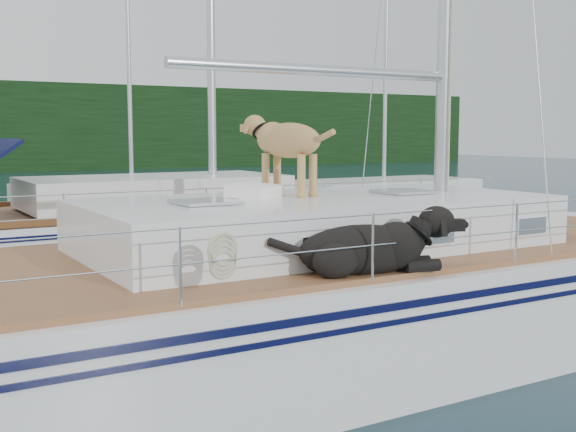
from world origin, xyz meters
TOP-DOWN VIEW (x-y plane):
  - ground at (0.00, 0.00)m, footprint 120.00×120.00m
  - main_sailboat at (0.10, -0.00)m, footprint 12.00×3.85m
  - neighbor_sailboat at (0.10, 6.27)m, footprint 11.00×3.50m
  - bg_boat_center at (4.00, 16.00)m, footprint 7.20×3.00m
  - bg_boat_east at (12.00, 13.00)m, footprint 6.40×3.00m

SIDE VIEW (x-z plane):
  - ground at x=0.00m, z-range 0.00..0.00m
  - bg_boat_center at x=4.00m, z-range -5.37..6.28m
  - bg_boat_east at x=12.00m, z-range -5.37..6.28m
  - neighbor_sailboat at x=0.10m, z-range -6.02..7.28m
  - main_sailboat at x=0.10m, z-range -6.32..7.69m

